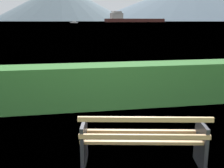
# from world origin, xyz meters

# --- Properties ---
(ground_plane) EXTENTS (1400.00, 1400.00, 0.00)m
(ground_plane) POSITION_xyz_m (0.00, 0.00, 0.00)
(ground_plane) COLOR #567A38
(water_surface) EXTENTS (620.00, 620.00, 0.00)m
(water_surface) POSITION_xyz_m (0.00, 308.49, 0.00)
(water_surface) COLOR #7A99A8
(water_surface) RESTS_ON ground_plane
(park_bench) EXTENTS (1.85, 0.90, 0.87)m
(park_bench) POSITION_xyz_m (-0.01, -0.06, 0.43)
(park_bench) COLOR tan
(park_bench) RESTS_ON ground_plane
(hedge_row) EXTENTS (8.14, 0.84, 1.04)m
(hedge_row) POSITION_xyz_m (0.00, 2.93, 0.52)
(hedge_row) COLOR #387A33
(hedge_row) RESTS_ON ground_plane
(cargo_ship_large) EXTENTS (61.45, 17.25, 10.16)m
(cargo_ship_large) POSITION_xyz_m (65.74, 260.77, 2.84)
(cargo_ship_large) COLOR #471E19
(cargo_ship_large) RESTS_ON water_surface
(fishing_boat_near) EXTENTS (5.61, 3.20, 1.28)m
(fishing_boat_near) POSITION_xyz_m (7.58, 192.90, 0.47)
(fishing_boat_near) COLOR silver
(fishing_boat_near) RESTS_ON water_surface
(distant_hills) EXTENTS (898.08, 423.96, 81.40)m
(distant_hills) POSITION_xyz_m (105.26, 555.71, 38.81)
(distant_hills) COLOR slate
(distant_hills) RESTS_ON ground_plane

